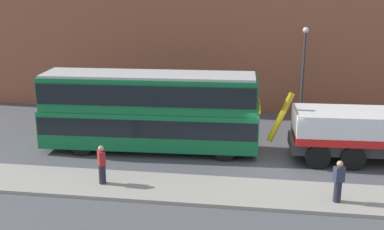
% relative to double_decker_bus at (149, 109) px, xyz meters
% --- Properties ---
extents(ground_plane, '(120.00, 120.00, 0.00)m').
position_rel_double_decker_bus_xyz_m(ground_plane, '(6.28, -0.38, -2.23)').
color(ground_plane, '#4C4C51').
extents(near_kerb, '(60.00, 2.80, 0.15)m').
position_rel_double_decker_bus_xyz_m(near_kerb, '(6.28, -4.58, -2.16)').
color(near_kerb, gray).
rests_on(near_kerb, ground_plane).
extents(double_decker_bus, '(11.13, 3.02, 4.06)m').
position_rel_double_decker_bus_xyz_m(double_decker_bus, '(0.00, 0.00, 0.00)').
color(double_decker_bus, '#146B38').
rests_on(double_decker_bus, ground_plane).
extents(pedestrian_onlooker, '(0.44, 0.48, 1.71)m').
position_rel_double_decker_bus_xyz_m(pedestrian_onlooker, '(-1.00, -4.68, -1.25)').
color(pedestrian_onlooker, '#232333').
rests_on(pedestrian_onlooker, near_kerb).
extents(pedestrian_bystander, '(0.47, 0.41, 1.71)m').
position_rel_double_decker_bus_xyz_m(pedestrian_bystander, '(8.68, -5.00, -1.25)').
color(pedestrian_bystander, '#232333').
rests_on(pedestrian_bystander, near_kerb).
extents(street_lamp, '(0.36, 0.36, 5.83)m').
position_rel_double_decker_bus_xyz_m(street_lamp, '(8.05, 6.39, 1.24)').
color(street_lamp, '#38383D').
rests_on(street_lamp, ground_plane).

